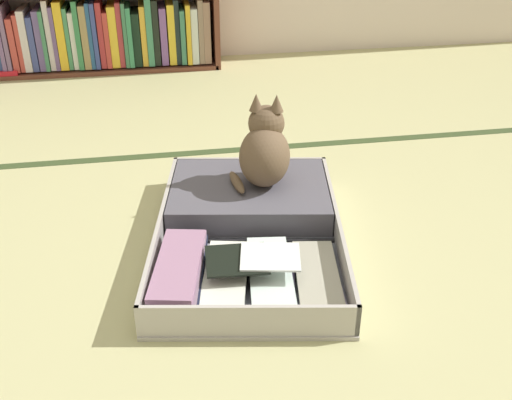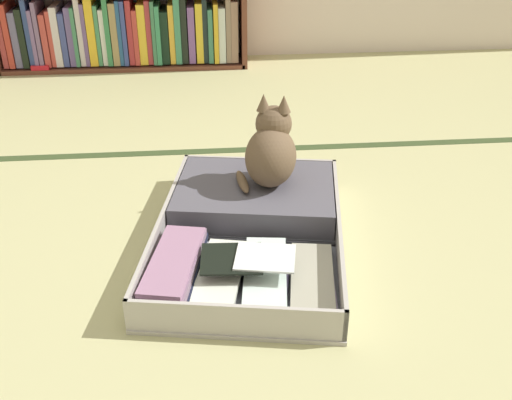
# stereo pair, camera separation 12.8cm
# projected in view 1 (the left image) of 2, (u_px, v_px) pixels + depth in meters

# --- Properties ---
(ground_plane) EXTENTS (10.00, 10.00, 0.00)m
(ground_plane) POSITION_uv_depth(u_px,v_px,m) (215.00, 292.00, 1.71)
(ground_plane) COLOR #BBB780
(tatami_border) EXTENTS (4.80, 0.05, 0.00)m
(tatami_border) POSITION_uv_depth(u_px,v_px,m) (189.00, 153.00, 2.53)
(tatami_border) COLOR #384926
(tatami_border) RESTS_ON ground_plane
(open_suitcase) EXTENTS (0.70, 0.96, 0.11)m
(open_suitcase) POSITION_uv_depth(u_px,v_px,m) (246.00, 223.00, 1.95)
(open_suitcase) COLOR #B6B0AB
(open_suitcase) RESTS_ON ground_plane
(black_cat) EXTENTS (0.23, 0.25, 0.30)m
(black_cat) POSITION_uv_depth(u_px,v_px,m) (265.00, 150.00, 2.02)
(black_cat) COLOR brown
(black_cat) RESTS_ON open_suitcase
(small_red_pouch) EXTENTS (0.10, 0.07, 0.05)m
(small_red_pouch) POSITION_uv_depth(u_px,v_px,m) (10.00, 74.00, 3.40)
(small_red_pouch) COLOR red
(small_red_pouch) RESTS_ON ground_plane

